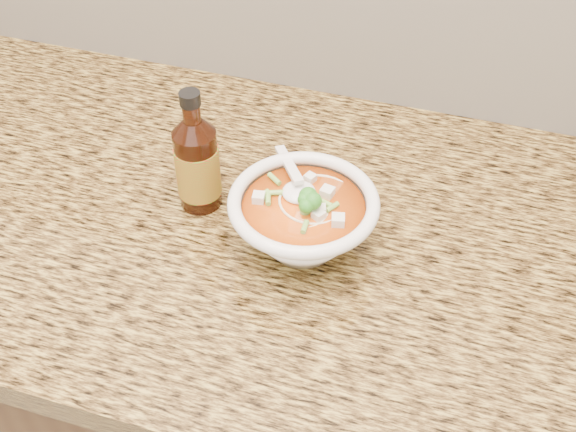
% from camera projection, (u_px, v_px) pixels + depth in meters
% --- Properties ---
extents(cabinet, '(4.00, 0.65, 0.86)m').
position_uv_depth(cabinet, '(261.00, 399.00, 1.31)').
color(cabinet, '#382210').
rests_on(cabinet, ground).
extents(counter_slab, '(4.00, 0.68, 0.04)m').
position_uv_depth(counter_slab, '(252.00, 222.00, 0.99)').
color(counter_slab, '#A88C3D').
rests_on(counter_slab, cabinet).
extents(soup_bowl, '(0.19, 0.20, 0.10)m').
position_uv_depth(soup_bowl, '(303.00, 222.00, 0.90)').
color(soup_bowl, white).
rests_on(soup_bowl, counter_slab).
extents(hot_sauce_bottle, '(0.07, 0.07, 0.18)m').
position_uv_depth(hot_sauce_bottle, '(197.00, 164.00, 0.95)').
color(hot_sauce_bottle, '#3C1508').
rests_on(hot_sauce_bottle, counter_slab).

